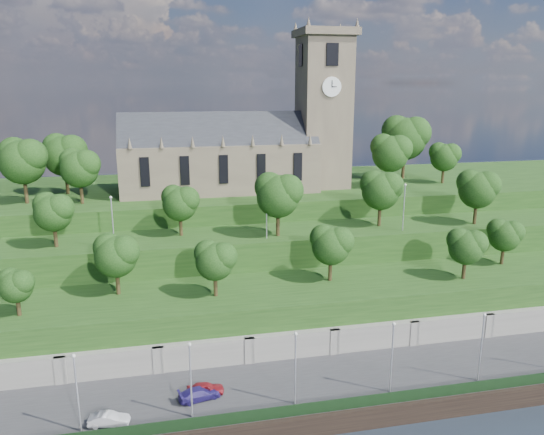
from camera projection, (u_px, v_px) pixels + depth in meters
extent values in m
plane|color=black|center=(321.00, 435.00, 50.56)|extent=(320.00, 320.00, 0.00)
cube|color=#2D2D30|center=(305.00, 391.00, 56.00)|extent=(160.00, 12.00, 2.00)
cube|color=black|center=(322.00, 425.00, 50.25)|extent=(160.00, 0.50, 2.20)
cube|color=black|center=(320.00, 407.00, 50.49)|extent=(160.00, 0.10, 1.20)
cube|color=slate|center=(291.00, 351.00, 61.32)|extent=(160.00, 2.00, 5.00)
cube|color=slate|center=(62.00, 379.00, 55.47)|extent=(1.20, 0.60, 5.00)
cube|color=slate|center=(159.00, 368.00, 57.51)|extent=(1.20, 0.60, 5.00)
cube|color=slate|center=(250.00, 359.00, 59.54)|extent=(1.20, 0.60, 5.00)
cube|color=slate|center=(334.00, 350.00, 61.58)|extent=(1.20, 0.60, 5.00)
cube|color=slate|center=(414.00, 341.00, 63.62)|extent=(1.20, 0.60, 5.00)
cube|color=slate|center=(488.00, 333.00, 65.65)|extent=(1.20, 0.60, 5.00)
cube|color=#1C3C14|center=(280.00, 317.00, 66.64)|extent=(160.00, 12.00, 8.00)
cube|color=#1C3C14|center=(263.00, 272.00, 76.57)|extent=(160.00, 10.00, 12.00)
cube|color=#1C3C14|center=(240.00, 225.00, 96.10)|extent=(160.00, 32.00, 15.00)
cube|color=brown|center=(219.00, 167.00, 88.66)|extent=(32.00, 12.00, 8.00)
cube|color=black|center=(219.00, 143.00, 87.68)|extent=(32.00, 10.18, 10.18)
cone|color=brown|center=(129.00, 143.00, 78.92)|extent=(0.70, 0.70, 1.80)
cone|color=brown|center=(161.00, 142.00, 79.87)|extent=(0.70, 0.70, 1.80)
cone|color=brown|center=(192.00, 142.00, 80.82)|extent=(0.70, 0.70, 1.80)
cone|color=brown|center=(223.00, 141.00, 81.77)|extent=(0.70, 0.70, 1.80)
cone|color=brown|center=(253.00, 140.00, 82.72)|extent=(0.70, 0.70, 1.80)
cone|color=brown|center=(282.00, 140.00, 83.67)|extent=(0.70, 0.70, 1.80)
cone|color=brown|center=(310.00, 139.00, 84.62)|extent=(0.70, 0.70, 1.80)
cube|color=black|center=(145.00, 172.00, 80.33)|extent=(1.40, 0.25, 4.50)
cube|color=black|center=(185.00, 171.00, 81.55)|extent=(1.40, 0.25, 4.50)
cube|color=black|center=(224.00, 169.00, 82.78)|extent=(1.40, 0.25, 4.50)
cube|color=black|center=(261.00, 168.00, 84.00)|extent=(1.40, 0.25, 4.50)
cube|color=black|center=(298.00, 167.00, 85.22)|extent=(1.40, 0.25, 4.50)
cube|color=brown|center=(323.00, 114.00, 90.23)|extent=(8.00, 8.00, 25.00)
cube|color=brown|center=(325.00, 33.00, 87.01)|extent=(9.20, 9.20, 1.20)
cone|color=brown|center=(309.00, 22.00, 82.11)|extent=(0.80, 0.80, 1.60)
cone|color=brown|center=(296.00, 27.00, 89.69)|extent=(0.80, 0.80, 1.60)
cone|color=brown|center=(357.00, 23.00, 83.74)|extent=(0.80, 0.80, 1.60)
cone|color=brown|center=(340.00, 28.00, 91.32)|extent=(0.80, 0.80, 1.60)
cube|color=black|center=(332.00, 54.00, 84.03)|extent=(2.00, 0.25, 3.50)
cube|color=black|center=(317.00, 57.00, 91.76)|extent=(2.00, 0.25, 3.50)
cube|color=black|center=(301.00, 55.00, 87.07)|extent=(0.25, 2.00, 3.50)
cube|color=black|center=(348.00, 56.00, 88.73)|extent=(0.25, 2.00, 3.50)
cylinder|color=white|center=(332.00, 87.00, 85.22)|extent=(3.20, 0.30, 3.20)
cylinder|color=white|center=(347.00, 87.00, 89.97)|extent=(0.30, 3.20, 3.20)
cube|color=black|center=(332.00, 84.00, 84.93)|extent=(0.12, 0.05, 1.10)
cube|color=black|center=(334.00, 87.00, 85.13)|extent=(0.80, 0.05, 0.12)
cylinder|color=black|center=(18.00, 306.00, 57.45)|extent=(0.46, 0.46, 2.30)
sphere|color=#13330E|center=(16.00, 286.00, 56.90)|extent=(3.58, 3.58, 3.58)
sphere|color=#13330E|center=(22.00, 282.00, 56.57)|extent=(2.69, 2.69, 2.69)
sphere|color=#13330E|center=(10.00, 279.00, 57.02)|extent=(2.51, 2.51, 2.51)
cylinder|color=black|center=(118.00, 281.00, 63.20)|extent=(0.50, 0.50, 3.21)
sphere|color=#13330E|center=(116.00, 257.00, 62.44)|extent=(4.99, 4.99, 4.99)
sphere|color=#13330E|center=(124.00, 251.00, 61.98)|extent=(3.74, 3.74, 3.74)
sphere|color=#13330E|center=(108.00, 248.00, 62.60)|extent=(3.49, 3.49, 3.49)
cylinder|color=black|center=(215.00, 284.00, 62.70)|extent=(0.49, 0.49, 2.93)
sphere|color=#13330E|center=(215.00, 261.00, 62.01)|extent=(4.56, 4.56, 4.56)
sphere|color=#13330E|center=(223.00, 257.00, 61.59)|extent=(3.42, 3.42, 3.42)
sphere|color=#13330E|center=(207.00, 253.00, 62.16)|extent=(3.19, 3.19, 3.19)
cylinder|color=black|center=(330.00, 269.00, 67.61)|extent=(0.50, 0.50, 3.15)
sphere|color=#13330E|center=(331.00, 246.00, 66.86)|extent=(4.90, 4.90, 4.90)
sphere|color=#13330E|center=(340.00, 241.00, 66.41)|extent=(3.67, 3.67, 3.67)
sphere|color=#13330E|center=(323.00, 238.00, 67.02)|extent=(3.43, 3.43, 3.43)
cylinder|color=black|center=(464.00, 268.00, 68.29)|extent=(0.49, 0.49, 2.87)
sphere|color=#13330E|center=(466.00, 247.00, 67.61)|extent=(4.46, 4.46, 4.46)
sphere|color=#13330E|center=(475.00, 243.00, 67.20)|extent=(3.34, 3.34, 3.34)
sphere|color=#13330E|center=(459.00, 240.00, 67.76)|extent=(3.12, 3.12, 3.12)
cylinder|color=black|center=(502.00, 254.00, 73.80)|extent=(0.48, 0.48, 2.78)
sphere|color=#13330E|center=(505.00, 236.00, 73.13)|extent=(4.33, 4.33, 4.33)
sphere|color=#13330E|center=(513.00, 232.00, 72.74)|extent=(3.24, 3.24, 3.24)
sphere|color=#13330E|center=(498.00, 229.00, 73.28)|extent=(3.03, 3.03, 3.03)
cylinder|color=black|center=(55.00, 235.00, 68.18)|extent=(0.50, 0.50, 3.08)
sphere|color=#13330E|center=(53.00, 213.00, 67.45)|extent=(4.80, 4.80, 4.80)
sphere|color=#13330E|center=(60.00, 208.00, 67.01)|extent=(3.60, 3.60, 3.60)
sphere|color=#13330E|center=(46.00, 205.00, 67.61)|extent=(3.36, 3.36, 3.36)
cylinder|color=black|center=(181.00, 225.00, 73.35)|extent=(0.50, 0.50, 3.05)
sphere|color=#13330E|center=(180.00, 204.00, 72.63)|extent=(4.75, 4.75, 4.75)
sphere|color=#13330E|center=(187.00, 199.00, 72.20)|extent=(3.56, 3.56, 3.56)
sphere|color=#13330E|center=(173.00, 197.00, 72.79)|extent=(3.33, 3.33, 3.33)
cylinder|color=black|center=(278.00, 222.00, 73.09)|extent=(0.53, 0.53, 3.81)
sphere|color=#13330E|center=(278.00, 196.00, 72.18)|extent=(5.93, 5.93, 5.93)
sphere|color=#13330E|center=(287.00, 190.00, 71.64)|extent=(4.45, 4.45, 4.45)
sphere|color=#13330E|center=(269.00, 187.00, 72.38)|extent=(4.15, 4.15, 4.15)
cylinder|color=black|center=(380.00, 214.00, 78.25)|extent=(0.52, 0.52, 3.57)
sphere|color=#13330E|center=(381.00, 191.00, 77.40)|extent=(5.55, 5.55, 5.55)
sphere|color=#13330E|center=(390.00, 186.00, 76.90)|extent=(4.16, 4.16, 4.16)
sphere|color=#13330E|center=(373.00, 183.00, 77.59)|extent=(3.88, 3.88, 3.88)
cylinder|color=black|center=(475.00, 212.00, 79.31)|extent=(0.52, 0.52, 3.54)
sphere|color=#13330E|center=(477.00, 190.00, 78.46)|extent=(5.51, 5.51, 5.51)
sphere|color=#13330E|center=(487.00, 185.00, 77.96)|extent=(4.13, 4.13, 4.13)
sphere|color=#13330E|center=(470.00, 182.00, 78.65)|extent=(3.86, 3.86, 3.86)
cylinder|color=black|center=(26.00, 189.00, 79.30)|extent=(0.55, 0.55, 4.26)
sphere|color=#13330E|center=(22.00, 162.00, 78.29)|extent=(6.62, 6.62, 6.62)
sphere|color=#13330E|center=(30.00, 156.00, 77.69)|extent=(4.97, 4.97, 4.97)
sphere|color=#13330E|center=(14.00, 153.00, 78.51)|extent=(4.63, 4.63, 4.63)
cylinder|color=black|center=(67.00, 181.00, 86.00)|extent=(0.55, 0.55, 4.23)
sphere|color=#13330E|center=(64.00, 156.00, 84.99)|extent=(6.58, 6.58, 6.58)
sphere|color=#13330E|center=(72.00, 150.00, 84.39)|extent=(4.94, 4.94, 4.94)
sphere|color=#13330E|center=(57.00, 147.00, 85.21)|extent=(4.61, 4.61, 4.61)
cylinder|color=black|center=(81.00, 192.00, 79.16)|extent=(0.52, 0.52, 3.57)
sphere|color=#13330E|center=(79.00, 169.00, 78.31)|extent=(5.55, 5.55, 5.55)
sphere|color=#13330E|center=(86.00, 164.00, 77.80)|extent=(4.17, 4.17, 4.17)
sphere|color=#13330E|center=(72.00, 161.00, 78.49)|extent=(3.89, 3.89, 3.89)
cylinder|color=black|center=(389.00, 176.00, 91.24)|extent=(0.54, 0.54, 3.99)
sphere|color=#13330E|center=(390.00, 154.00, 90.29)|extent=(6.21, 6.21, 6.21)
sphere|color=#13330E|center=(399.00, 149.00, 89.73)|extent=(4.65, 4.65, 4.65)
sphere|color=#13330E|center=(383.00, 146.00, 90.50)|extent=(4.34, 4.34, 4.34)
cylinder|color=black|center=(403.00, 165.00, 100.01)|extent=(0.59, 0.59, 5.09)
sphere|color=#13330E|center=(405.00, 139.00, 98.80)|extent=(7.92, 7.92, 7.92)
sphere|color=#13330E|center=(415.00, 133.00, 98.08)|extent=(5.94, 5.94, 5.94)
sphere|color=#13330E|center=(396.00, 130.00, 99.06)|extent=(5.54, 5.54, 5.54)
cylinder|color=black|center=(443.00, 174.00, 95.55)|extent=(0.50, 0.50, 3.16)
sphere|color=#13330E|center=(444.00, 158.00, 94.80)|extent=(4.91, 4.91, 4.91)
sphere|color=#13330E|center=(451.00, 154.00, 94.35)|extent=(3.68, 3.68, 3.68)
sphere|color=#13330E|center=(438.00, 152.00, 94.96)|extent=(3.44, 3.44, 3.44)
cylinder|color=#B2B2B7|center=(77.00, 395.00, 47.05)|extent=(0.16, 0.16, 7.39)
sphere|color=silver|center=(74.00, 356.00, 46.11)|extent=(0.36, 0.36, 0.36)
cylinder|color=#B2B2B7|center=(191.00, 382.00, 49.09)|extent=(0.16, 0.16, 7.39)
sphere|color=silver|center=(189.00, 344.00, 48.15)|extent=(0.36, 0.36, 0.36)
cylinder|color=#B2B2B7|center=(295.00, 370.00, 51.12)|extent=(0.16, 0.16, 7.39)
sphere|color=silver|center=(296.00, 334.00, 50.18)|extent=(0.36, 0.36, 0.36)
cylinder|color=#B2B2B7|center=(392.00, 359.00, 53.16)|extent=(0.16, 0.16, 7.39)
sphere|color=silver|center=(394.00, 324.00, 52.22)|extent=(0.36, 0.36, 0.36)
cylinder|color=#B2B2B7|center=(481.00, 349.00, 55.20)|extent=(0.16, 0.16, 7.39)
sphere|color=silver|center=(485.00, 315.00, 54.26)|extent=(0.36, 0.36, 0.36)
cylinder|color=#B2B2B7|center=(113.00, 223.00, 67.37)|extent=(0.16, 0.16, 6.51)
sphere|color=silver|center=(111.00, 197.00, 66.54)|extent=(0.36, 0.36, 0.36)
cylinder|color=#B2B2B7|center=(267.00, 215.00, 71.45)|extent=(0.16, 0.16, 6.51)
sphere|color=silver|center=(266.00, 191.00, 70.62)|extent=(0.36, 0.36, 0.36)
cylinder|color=#B2B2B7|center=(404.00, 208.00, 75.52)|extent=(0.16, 0.16, 6.51)
sphere|color=silver|center=(405.00, 185.00, 74.69)|extent=(0.36, 0.36, 0.36)
imported|color=maroon|center=(205.00, 389.00, 53.44)|extent=(3.80, 1.64, 1.28)
imported|color=#ABAAAF|center=(109.00, 419.00, 48.62)|extent=(3.83, 1.82, 1.21)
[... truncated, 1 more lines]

